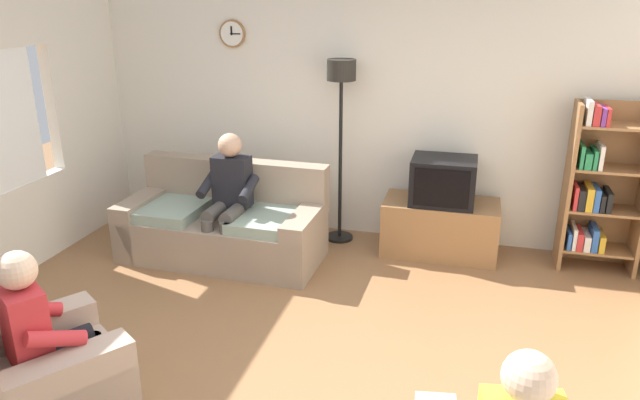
% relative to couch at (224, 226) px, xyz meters
% --- Properties ---
extents(ground_plane, '(12.00, 12.00, 0.00)m').
position_rel_couch_xyz_m(ground_plane, '(1.17, -1.65, -0.31)').
color(ground_plane, '#8C603D').
extents(back_wall_assembly, '(6.20, 0.17, 2.70)m').
position_rel_couch_xyz_m(back_wall_assembly, '(1.16, 1.01, 1.04)').
color(back_wall_assembly, silver).
rests_on(back_wall_assembly, ground_plane).
extents(couch, '(1.92, 0.93, 0.90)m').
position_rel_couch_xyz_m(couch, '(0.00, 0.00, 0.00)').
color(couch, gray).
rests_on(couch, ground_plane).
extents(tv_stand, '(1.10, 0.56, 0.54)m').
position_rel_couch_xyz_m(tv_stand, '(2.02, 0.61, -0.04)').
color(tv_stand, olive).
rests_on(tv_stand, ground_plane).
extents(tv, '(0.60, 0.49, 0.44)m').
position_rel_couch_xyz_m(tv, '(2.02, 0.58, 0.45)').
color(tv, black).
rests_on(tv, tv_stand).
extents(bookshelf, '(0.68, 0.36, 1.58)m').
position_rel_couch_xyz_m(bookshelf, '(3.40, 0.67, 0.46)').
color(bookshelf, olive).
rests_on(bookshelf, ground_plane).
extents(floor_lamp, '(0.28, 0.28, 1.85)m').
position_rel_couch_xyz_m(floor_lamp, '(0.99, 0.70, 1.14)').
color(floor_lamp, black).
rests_on(floor_lamp, ground_plane).
extents(armchair_near_window, '(1.16, 1.18, 0.90)m').
position_rel_couch_xyz_m(armchair_near_window, '(-0.11, -2.47, -0.02)').
color(armchair_near_window, tan).
rests_on(armchair_near_window, ground_plane).
extents(person_on_couch, '(0.52, 0.54, 1.24)m').
position_rel_couch_xyz_m(person_on_couch, '(0.11, -0.11, 0.39)').
color(person_on_couch, black).
rests_on(person_on_couch, ground_plane).
extents(person_in_left_armchair, '(0.61, 0.64, 1.12)m').
position_rel_couch_xyz_m(person_in_left_armchair, '(-0.06, -2.40, 0.29)').
color(person_in_left_armchair, red).
rests_on(person_in_left_armchair, ground_plane).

